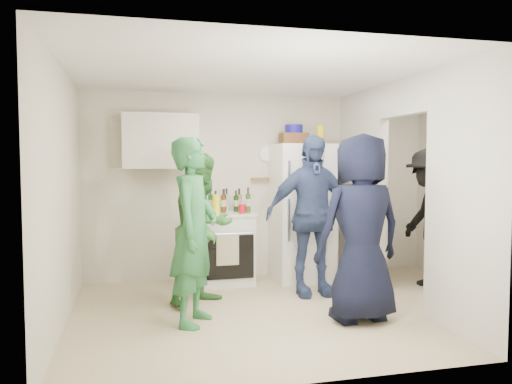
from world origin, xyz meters
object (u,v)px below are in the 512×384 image
person_denim (311,215)px  stove (223,248)px  person_green_center (203,229)px  person_navy (361,228)px  yellow_cup_stack_top (320,135)px  person_green_left (194,231)px  fridge (302,212)px  wicker_basket (294,139)px  blue_bowl (294,129)px  person_nook (430,218)px

person_denim → stove: bearing=139.6°
person_green_center → stove: bearing=33.1°
stove → person_navy: 2.18m
yellow_cup_stack_top → person_green_left: (-1.84, -1.41, -1.03)m
fridge → person_denim: bearing=-100.4°
fridge → wicker_basket: wicker_basket is taller
fridge → blue_bowl: 1.12m
blue_bowl → person_navy: size_ratio=0.13×
stove → blue_bowl: bearing=1.2°
wicker_basket → person_denim: size_ratio=0.18×
wicker_basket → person_nook: wicker_basket is taller
person_green_center → person_navy: person_navy is taller
fridge → person_denim: size_ratio=0.96×
fridge → person_navy: size_ratio=0.97×
yellow_cup_stack_top → person_nook: yellow_cup_stack_top is taller
wicker_basket → blue_bowl: size_ratio=1.46×
fridge → yellow_cup_stack_top: bearing=-24.4°
person_denim → blue_bowl: bearing=87.2°
person_green_left → person_nook: bearing=-51.4°
yellow_cup_stack_top → person_green_left: yellow_cup_stack_top is taller
wicker_basket → person_navy: (0.10, -1.85, -0.96)m
yellow_cup_stack_top → person_green_left: bearing=-142.5°
stove → yellow_cup_stack_top: bearing=-5.8°
wicker_basket → yellow_cup_stack_top: bearing=-25.1°
fridge → person_denim: person_denim is taller
fridge → person_nook: size_ratio=1.03×
fridge → person_nook: 1.64m
person_green_left → person_nook: size_ratio=1.04×
yellow_cup_stack_top → person_navy: yellow_cup_stack_top is taller
person_green_center → person_denim: size_ratio=0.89×
blue_bowl → person_denim: blue_bowl is taller
wicker_basket → person_green_center: wicker_basket is taller
stove → fridge: fridge is taller
person_navy → person_nook: 1.76m
person_green_center → person_denim: bearing=-30.8°
blue_bowl → person_green_center: (-1.34, -0.88, -1.18)m
blue_bowl → yellow_cup_stack_top: bearing=-25.1°
blue_bowl → person_denim: size_ratio=0.13×
stove → yellow_cup_stack_top: yellow_cup_stack_top is taller
wicker_basket → fridge: bearing=-26.6°
person_green_left → person_green_center: person_green_left is taller
person_navy → person_nook: person_navy is taller
person_denim → person_green_left: bearing=-153.1°
stove → person_navy: size_ratio=0.50×
person_green_center → person_denim: (1.30, 0.07, 0.11)m
blue_bowl → person_navy: (0.10, -1.85, -1.09)m
person_green_left → person_denim: (1.48, 0.75, 0.04)m
blue_bowl → person_nook: size_ratio=0.14×
yellow_cup_stack_top → person_green_center: (-1.66, -0.73, -1.10)m
person_nook → yellow_cup_stack_top: bearing=-113.7°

